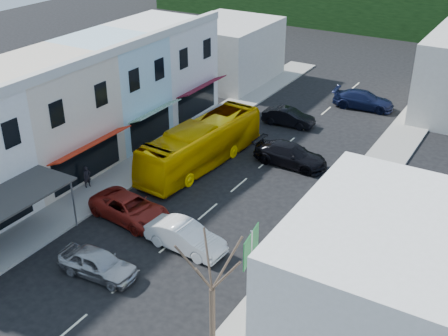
% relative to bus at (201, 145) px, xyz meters
% --- Properties ---
extents(ground, '(120.00, 120.00, 0.00)m').
position_rel_bus_xyz_m(ground, '(3.86, -9.27, -1.55)').
color(ground, black).
rests_on(ground, ground).
extents(sidewalk_left, '(3.00, 52.00, 0.15)m').
position_rel_bus_xyz_m(sidewalk_left, '(-3.64, 0.73, -1.48)').
color(sidewalk_left, gray).
rests_on(sidewalk_left, ground).
extents(sidewalk_right, '(3.00, 52.00, 0.15)m').
position_rel_bus_xyz_m(sidewalk_right, '(11.36, 0.73, -1.48)').
color(sidewalk_right, gray).
rests_on(sidewalk_right, ground).
extents(shopfront_row, '(8.25, 30.00, 8.00)m').
position_rel_bus_xyz_m(shopfront_row, '(-8.63, -4.27, 2.45)').
color(shopfront_row, silver).
rests_on(shopfront_row, ground).
extents(right_building, '(8.00, 9.00, 8.00)m').
position_rel_bus_xyz_m(right_building, '(17.36, -13.27, 2.45)').
color(right_building, silver).
rests_on(right_building, ground).
extents(distant_block_left, '(8.00, 10.00, 6.00)m').
position_rel_bus_xyz_m(distant_block_left, '(-8.14, 17.73, 1.45)').
color(distant_block_left, '#B7B2A8').
rests_on(distant_block_left, ground).
extents(bus, '(3.29, 11.74, 3.10)m').
position_rel_bus_xyz_m(bus, '(0.00, 0.00, 0.00)').
color(bus, '#E1AA01').
rests_on(bus, ground).
extents(car_silver, '(4.52, 2.10, 1.40)m').
position_rel_bus_xyz_m(car_silver, '(2.28, -13.55, -0.85)').
color(car_silver, '#A8A8AD').
rests_on(car_silver, ground).
extents(car_white, '(4.49, 2.04, 1.40)m').
position_rel_bus_xyz_m(car_white, '(4.91, -9.25, -0.85)').
color(car_white, silver).
rests_on(car_white, ground).
extents(car_red, '(4.80, 2.45, 1.40)m').
position_rel_bus_xyz_m(car_red, '(0.26, -8.40, -0.85)').
color(car_red, maroon).
rests_on(car_red, ground).
extents(car_black_near, '(4.53, 1.91, 1.40)m').
position_rel_bus_xyz_m(car_black_near, '(5.55, 3.33, -0.85)').
color(car_black_near, black).
rests_on(car_black_near, ground).
extents(car_black_far, '(4.52, 2.12, 1.40)m').
position_rel_bus_xyz_m(car_black_far, '(2.30, 10.00, -0.85)').
color(car_black_far, black).
rests_on(car_black_far, ground).
extents(car_navy_far, '(4.65, 2.25, 1.40)m').
position_rel_bus_xyz_m(car_navy_far, '(6.46, 17.08, -0.85)').
color(car_navy_far, black).
rests_on(car_navy_far, ground).
extents(pedestrian_left, '(0.57, 0.70, 1.70)m').
position_rel_bus_xyz_m(pedestrian_left, '(-4.64, -6.91, -0.55)').
color(pedestrian_left, black).
rests_on(pedestrian_left, sidewalk_left).
extents(direction_sign, '(0.79, 2.02, 4.35)m').
position_rel_bus_xyz_m(direction_sign, '(10.26, -11.56, 0.63)').
color(direction_sign, '#125B26').
rests_on(direction_sign, ground).
extents(street_tree, '(3.83, 3.83, 6.94)m').
position_rel_bus_xyz_m(street_tree, '(10.29, -15.04, 1.92)').
color(street_tree, '#3B2E23').
rests_on(street_tree, ground).
extents(traffic_signal, '(0.70, 1.02, 4.48)m').
position_rel_bus_xyz_m(traffic_signal, '(10.46, 20.35, 0.69)').
color(traffic_signal, black).
rests_on(traffic_signal, ground).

